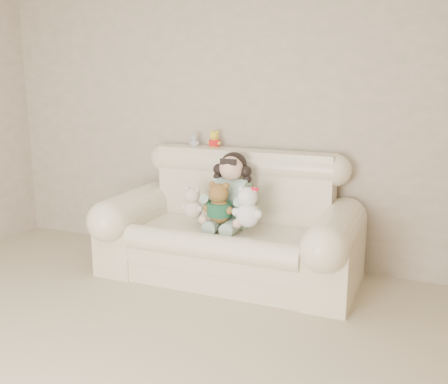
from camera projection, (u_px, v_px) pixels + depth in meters
wall_back at (226, 115)px, 4.69m from camera, size 4.50×0.00×4.50m
sofa at (229, 217)px, 4.32m from camera, size 2.10×0.95×1.03m
seated_child at (232, 189)px, 4.35m from camera, size 0.41×0.49×0.63m
brown_teddy at (219, 199)px, 4.18m from camera, size 0.30×0.26×0.39m
white_cat at (248, 203)px, 4.08m from camera, size 0.27×0.22×0.39m
cream_teddy at (193, 200)px, 4.31m from camera, size 0.21×0.17×0.32m
yellow_mini_bear at (215, 138)px, 4.65m from camera, size 0.15×0.14×0.19m
grey_mini_plush at (194, 139)px, 4.71m from camera, size 0.12×0.10×0.16m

